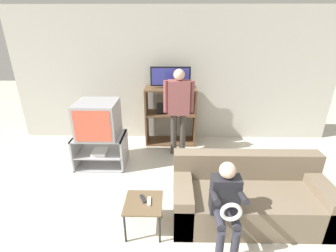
{
  "coord_description": "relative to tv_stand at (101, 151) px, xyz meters",
  "views": [
    {
      "loc": [
        -0.04,
        -1.37,
        2.27
      ],
      "look_at": [
        -0.1,
        1.89,
        0.9
      ],
      "focal_mm": 26.0,
      "sensor_mm": 36.0,
      "label": 1
    }
  ],
  "objects": [
    {
      "name": "wall_back",
      "position": [
        1.25,
        1.19,
        1.03
      ],
      "size": [
        6.4,
        0.06,
        2.6
      ],
      "color": "beige",
      "rests_on": "ground_plane"
    },
    {
      "name": "remote_control_black",
      "position": [
        0.88,
        -1.39,
        0.13
      ],
      "size": [
        0.09,
        0.15,
        0.02
      ],
      "primitive_type": "cube",
      "rotation": [
        0.0,
        0.0,
        0.42
      ],
      "color": "#232328",
      "rests_on": "snack_table"
    },
    {
      "name": "media_shelf",
      "position": [
        1.18,
        0.9,
        0.31
      ],
      "size": [
        0.99,
        0.43,
        1.15
      ],
      "color": "brown",
      "rests_on": "ground_plane"
    },
    {
      "name": "television_flat",
      "position": [
        1.18,
        0.89,
        1.06
      ],
      "size": [
        0.75,
        0.2,
        0.4
      ],
      "color": "black",
      "rests_on": "media_shelf"
    },
    {
      "name": "remote_control_white",
      "position": [
        0.96,
        -1.44,
        0.13
      ],
      "size": [
        0.04,
        0.15,
        0.02
      ],
      "primitive_type": "cube",
      "rotation": [
        0.0,
        0.0,
        0.06
      ],
      "color": "silver",
      "rests_on": "snack_table"
    },
    {
      "name": "person_seated_child",
      "position": [
        1.77,
        -1.65,
        0.32
      ],
      "size": [
        0.33,
        0.43,
        1.01
      ],
      "color": "#2D2D38",
      "rests_on": "ground_plane"
    },
    {
      "name": "tv_stand",
      "position": [
        0.0,
        0.0,
        0.0
      ],
      "size": [
        0.84,
        0.55,
        0.55
      ],
      "color": "#A8A8AD",
      "rests_on": "ground_plane"
    },
    {
      "name": "couch",
      "position": [
        2.17,
        -1.18,
        -0.0
      ],
      "size": [
        1.87,
        0.81,
        0.77
      ],
      "color": "#756651",
      "rests_on": "ground_plane"
    },
    {
      "name": "person_standing_adult",
      "position": [
        1.33,
        0.42,
        0.69
      ],
      "size": [
        0.53,
        0.2,
        1.58
      ],
      "color": "#3D3833",
      "rests_on": "ground_plane"
    },
    {
      "name": "television_main",
      "position": [
        0.01,
        0.01,
        0.57
      ],
      "size": [
        0.65,
        0.63,
        0.58
      ],
      "color": "#9E9EA3",
      "rests_on": "tv_stand"
    },
    {
      "name": "snack_table",
      "position": [
        0.89,
        -1.44,
        0.07
      ],
      "size": [
        0.43,
        0.43,
        0.4
      ],
      "color": "brown",
      "rests_on": "ground_plane"
    }
  ]
}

